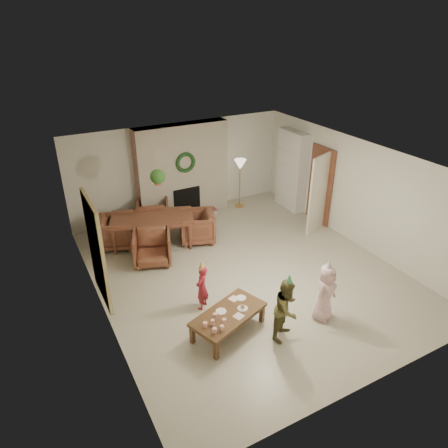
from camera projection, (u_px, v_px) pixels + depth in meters
floor at (245, 271)px, 8.91m from camera, size 7.00×7.00×0.00m
ceiling at (248, 161)px, 7.76m from camera, size 7.00×7.00×0.00m
wall_back at (180, 169)px, 11.08m from camera, size 7.00×0.00×7.00m
wall_front at (378, 322)px, 5.59m from camera, size 7.00×0.00×7.00m
wall_left at (97, 257)px, 7.08m from camera, size 0.00×7.00×7.00m
wall_right at (357, 193)px, 9.59m from camera, size 0.00×7.00×7.00m
fireplace_mass at (183, 171)px, 10.92m from camera, size 2.50×0.40×2.50m
fireplace_hearth at (190, 216)px, 11.19m from camera, size 1.60×0.30×0.12m
fireplace_firebox at (187, 201)px, 11.15m from camera, size 0.75×0.12×0.75m
fireplace_wreath at (186, 163)px, 10.60m from camera, size 0.54×0.10×0.54m
floor_lamp_base at (239, 205)px, 11.92m from camera, size 0.26×0.26×0.03m
floor_lamp_post at (240, 185)px, 11.63m from camera, size 0.03×0.03×1.26m
floor_lamp_shade at (240, 164)px, 11.35m from camera, size 0.34×0.34×0.28m
bookshelf_carcass at (291, 170)px, 11.40m from camera, size 0.30×1.00×2.20m
bookshelf_shelf_a at (289, 192)px, 11.69m from camera, size 0.30×0.92×0.03m
bookshelf_shelf_b at (290, 179)px, 11.50m from camera, size 0.30×0.92×0.03m
bookshelf_shelf_c at (291, 165)px, 11.32m from camera, size 0.30×0.92×0.03m
bookshelf_shelf_d at (292, 151)px, 11.14m from camera, size 0.30×0.92×0.03m
books_row_lower at (292, 189)px, 11.50m from camera, size 0.20×0.40×0.24m
books_row_mid at (289, 174)px, 11.47m from camera, size 0.20×0.44×0.24m
books_row_upper at (293, 162)px, 11.17m from camera, size 0.20×0.36×0.22m
door_frame at (320, 185)px, 10.62m from camera, size 0.05×0.86×2.04m
door_leaf at (318, 194)px, 10.17m from camera, size 0.77×0.32×2.00m
curtain_panel at (97, 251)px, 7.25m from camera, size 0.06×1.20×2.00m
dining_table at (153, 231)px, 9.84m from camera, size 2.19×1.67×0.68m
dining_chair_near at (152, 247)px, 9.08m from camera, size 1.04×1.05×0.75m
dining_chair_far at (153, 214)px, 10.57m from camera, size 1.04×1.05×0.75m
dining_chair_left at (116, 232)px, 9.72m from camera, size 1.05×1.04×0.75m
dining_chair_right at (197, 227)px, 9.96m from camera, size 1.05×1.04×0.75m
hanging_plant_cord at (157, 166)px, 8.55m from camera, size 0.01×0.01×0.70m
hanging_plant_pot at (158, 182)px, 8.71m from camera, size 0.16×0.16×0.12m
hanging_plant_foliage at (158, 177)px, 8.66m from camera, size 0.32×0.32×0.32m
coffee_table_top at (228, 314)px, 7.06m from camera, size 1.49×1.09×0.06m
coffee_table_apron at (228, 318)px, 7.09m from camera, size 1.36×0.96×0.08m
coffee_leg_fl at (216, 350)px, 6.59m from camera, size 0.09×0.09×0.35m
coffee_leg_fr at (262, 314)px, 7.39m from camera, size 0.09×0.09×0.35m
coffee_leg_bl at (192, 335)px, 6.91m from camera, size 0.09×0.09×0.35m
coffee_leg_br at (239, 301)px, 7.72m from camera, size 0.09×0.09×0.35m
cup_a at (215, 330)px, 6.59m from camera, size 0.09×0.09×0.09m
cup_b at (205, 325)px, 6.71m from camera, size 0.09×0.09×0.09m
cup_c at (222, 328)px, 6.64m from camera, size 0.09×0.09×0.09m
cup_d at (213, 322)px, 6.76m from camera, size 0.09×0.09×0.09m
cup_e at (224, 321)px, 6.78m from camera, size 0.09×0.09×0.09m
cup_f at (215, 316)px, 6.91m from camera, size 0.09×0.09×0.09m
plate_a at (221, 311)px, 7.08m from camera, size 0.24×0.24×0.01m
plate_b at (243, 308)px, 7.15m from camera, size 0.24×0.24×0.01m
plate_c at (241, 298)px, 7.41m from camera, size 0.24×0.24×0.01m
food_scoop at (243, 306)px, 7.13m from camera, size 0.09×0.09×0.07m
napkin_left at (239, 316)px, 6.97m from camera, size 0.20×0.20×0.01m
napkin_right at (234, 299)px, 7.39m from camera, size 0.20×0.20×0.01m
child_red at (202, 287)px, 7.62m from camera, size 0.39×0.38×0.91m
party_hat_red at (201, 265)px, 7.40m from camera, size 0.16×0.16×0.17m
child_plaid at (287, 309)px, 6.90m from camera, size 0.69×0.65×1.14m
party_hat_plaid at (289, 279)px, 6.62m from camera, size 0.16×0.16×0.19m
child_pink at (325, 293)px, 7.32m from camera, size 0.63×0.52×1.11m
party_hat_pink at (329, 264)px, 7.05m from camera, size 0.17×0.17×0.20m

